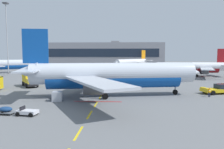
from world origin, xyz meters
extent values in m
plane|color=slate|center=(40.00, 40.00, 0.00)|extent=(400.00, 400.00, 0.00)
cube|color=yellow|center=(18.00, 7.25, 0.00)|extent=(0.24, 4.00, 0.01)
cube|color=yellow|center=(18.00, 14.01, 0.00)|extent=(0.24, 4.00, 0.01)
cube|color=yellow|center=(18.00, 20.07, 0.00)|extent=(0.24, 4.00, 0.01)
cube|color=yellow|center=(18.00, 26.25, 0.00)|extent=(0.24, 4.00, 0.01)
cube|color=yellow|center=(18.00, 32.05, 0.00)|extent=(0.24, 4.00, 0.01)
cube|color=yellow|center=(18.00, 38.31, 0.00)|extent=(0.24, 4.00, 0.01)
cube|color=yellow|center=(18.00, 45.05, 0.00)|extent=(0.24, 4.00, 0.01)
cube|color=yellow|center=(18.00, 52.40, 0.00)|extent=(0.24, 4.00, 0.01)
cube|color=yellow|center=(18.00, 58.28, 0.00)|extent=(0.24, 4.00, 0.01)
cube|color=yellow|center=(18.00, 64.31, 0.00)|extent=(0.24, 4.00, 0.01)
cube|color=yellow|center=(18.00, 71.15, 0.00)|extent=(0.24, 4.00, 0.01)
cube|color=yellow|center=(18.00, 77.55, 0.00)|extent=(0.24, 4.00, 0.01)
cube|color=yellow|center=(18.00, 83.58, 0.00)|extent=(0.24, 4.00, 0.01)
cube|color=#B21414|center=(18.00, 22.00, 0.00)|extent=(8.00, 0.40, 0.01)
cylinder|color=silver|center=(20.50, 27.07, 4.30)|extent=(30.28, 9.28, 3.80)
cylinder|color=#0F479E|center=(20.50, 27.07, 3.26)|extent=(24.72, 7.95, 3.50)
cone|color=silver|center=(35.29, 29.84, 4.30)|extent=(4.13, 4.31, 3.72)
cone|color=silver|center=(5.02, 24.17, 4.78)|extent=(4.72, 3.95, 3.23)
cube|color=#192333|center=(34.26, 29.65, 4.97)|extent=(2.10, 3.10, 0.60)
cube|color=#0F479E|center=(6.74, 24.49, 9.20)|extent=(4.39, 1.16, 6.00)
cube|color=silver|center=(5.46, 27.51, 5.06)|extent=(4.32, 6.88, 0.24)
cube|color=silver|center=(6.64, 21.22, 5.06)|extent=(4.32, 6.88, 0.24)
cube|color=#B7BCC6|center=(15.03, 34.69, 3.83)|extent=(7.31, 17.53, 0.36)
cube|color=#B7BCC6|center=(18.16, 17.98, 3.83)|extent=(12.64, 17.13, 0.36)
cylinder|color=#4C4F54|center=(15.43, 31.72, 2.38)|extent=(3.53, 2.65, 2.10)
cylinder|color=black|center=(17.00, 32.01, 2.38)|extent=(0.45, 1.78, 1.79)
cylinder|color=#4C4F54|center=(17.46, 20.90, 2.38)|extent=(3.53, 2.65, 2.10)
cylinder|color=black|center=(19.03, 21.20, 2.38)|extent=(0.45, 1.78, 1.79)
cylinder|color=gray|center=(32.20, 29.26, 1.83)|extent=(0.28, 0.28, 2.67)
cylinder|color=black|center=(32.20, 29.26, 0.50)|extent=(1.02, 0.46, 0.99)
cylinder|color=gray|center=(18.05, 29.26, 1.86)|extent=(0.28, 0.28, 2.61)
cylinder|color=black|center=(17.99, 29.60, 0.55)|extent=(1.15, 0.55, 1.10)
cylinder|color=black|center=(18.12, 28.91, 0.55)|extent=(1.15, 0.55, 1.10)
cylinder|color=gray|center=(19.01, 24.15, 1.86)|extent=(0.28, 0.28, 2.61)
cylinder|color=black|center=(18.95, 24.49, 0.55)|extent=(1.15, 0.55, 1.10)
cylinder|color=black|center=(19.08, 23.80, 0.55)|extent=(1.15, 0.55, 1.10)
cube|color=yellow|center=(40.75, 30.87, 0.70)|extent=(6.51, 4.20, 0.60)
cube|color=#192333|center=(41.79, 31.13, 1.45)|extent=(2.85, 2.66, 0.90)
cube|color=yellow|center=(38.19, 30.21, 1.12)|extent=(1.30, 2.61, 0.24)
sphere|color=orange|center=(41.79, 31.13, 2.00)|extent=(0.16, 0.16, 0.16)
cylinder|color=black|center=(39.23, 29.03, 0.45)|extent=(0.97, 0.61, 0.90)
cylinder|color=black|center=(38.54, 31.75, 0.45)|extent=(0.97, 0.61, 0.90)
cylinder|color=black|center=(42.26, 32.70, 0.45)|extent=(0.97, 0.61, 0.90)
cylinder|color=silver|center=(-29.97, 76.20, 3.76)|extent=(23.86, 17.08, 3.32)
cylinder|color=#0F479E|center=(-29.97, 76.20, 2.84)|extent=(19.62, 14.20, 3.05)
cone|color=silver|center=(-18.94, 83.35, 3.76)|extent=(4.33, 4.39, 3.25)
cube|color=#192333|center=(-19.71, 82.85, 4.34)|extent=(2.53, 2.85, 0.52)
cylinder|color=gray|center=(-21.25, 81.85, 1.60)|extent=(0.24, 0.24, 2.33)
cylinder|color=black|center=(-21.25, 81.85, 0.43)|extent=(0.86, 0.68, 0.86)
cylinder|color=white|center=(45.43, 66.47, 3.42)|extent=(24.03, 4.11, 3.02)
cylinder|color=maroon|center=(45.43, 66.47, 2.59)|extent=(19.57, 3.67, 2.78)
cone|color=white|center=(33.49, 65.92, 3.42)|extent=(2.91, 3.08, 2.96)
cube|color=#192333|center=(34.32, 65.96, 3.95)|extent=(1.37, 2.32, 0.48)
cube|color=maroon|center=(56.55, 66.98, 7.31)|extent=(3.51, 0.45, 4.77)
cube|color=white|center=(56.98, 69.55, 4.02)|extent=(2.77, 5.20, 0.19)
cube|color=#B7BCC6|center=(48.90, 59.87, 3.04)|extent=(7.53, 14.03, 0.29)
cube|color=#B7BCC6|center=(48.28, 73.37, 3.04)|extent=(8.58, 13.96, 0.29)
cylinder|color=#4C4F54|center=(48.91, 62.26, 1.89)|extent=(2.62, 1.78, 1.67)
cylinder|color=black|center=(47.64, 62.20, 1.89)|extent=(0.16, 1.42, 1.42)
cylinder|color=#4C4F54|center=(48.51, 70.99, 1.89)|extent=(2.62, 1.78, 1.67)
cylinder|color=black|center=(47.24, 70.93, 1.89)|extent=(0.16, 1.42, 1.42)
cylinder|color=gray|center=(35.99, 66.04, 1.45)|extent=(0.22, 0.22, 2.12)
cylinder|color=black|center=(35.99, 66.04, 0.39)|extent=(0.80, 0.26, 0.79)
cylinder|color=gray|center=(47.12, 64.48, 1.47)|extent=(0.22, 0.22, 2.07)
cylinder|color=black|center=(47.13, 64.20, 0.44)|extent=(0.89, 0.32, 0.87)
cylinder|color=black|center=(47.10, 64.76, 0.44)|extent=(0.89, 0.32, 0.87)
cylinder|color=gray|center=(46.93, 68.61, 1.47)|extent=(0.22, 0.22, 2.07)
cylinder|color=black|center=(46.94, 68.33, 0.44)|extent=(0.89, 0.32, 0.87)
cylinder|color=black|center=(46.91, 68.89, 0.44)|extent=(0.89, 0.32, 0.87)
cylinder|color=white|center=(25.76, 108.26, 3.55)|extent=(17.59, 21.67, 3.14)
cylinder|color=orange|center=(25.76, 108.26, 2.69)|extent=(14.58, 17.84, 2.89)
cone|color=white|center=(18.21, 98.38, 3.55)|extent=(4.20, 4.17, 3.08)
cone|color=white|center=(33.66, 118.60, 3.94)|extent=(4.23, 4.38, 2.67)
cube|color=#192333|center=(18.74, 99.07, 4.10)|extent=(2.67, 2.48, 0.50)
cube|color=orange|center=(32.78, 117.45, 7.60)|extent=(2.44, 3.07, 4.96)
cube|color=white|center=(35.23, 116.30, 4.18)|extent=(5.81, 5.31, 0.20)
cube|color=white|center=(31.03, 119.51, 4.18)|extent=(5.81, 5.31, 0.20)
cube|color=#B7BCC6|center=(33.33, 106.60, 3.16)|extent=(11.03, 13.91, 0.30)
cube|color=#B7BCC6|center=(22.17, 115.13, 3.16)|extent=(14.58, 8.13, 0.30)
cylinder|color=#4C4F54|center=(31.44, 108.21, 1.96)|extent=(2.98, 3.15, 1.73)
cylinder|color=black|center=(30.64, 107.16, 1.96)|extent=(1.23, 0.97, 1.47)
cylinder|color=#4C4F54|center=(24.22, 113.72, 1.96)|extent=(2.98, 3.15, 1.73)
cylinder|color=black|center=(23.42, 112.67, 1.96)|extent=(1.23, 0.97, 1.47)
cylinder|color=gray|center=(19.79, 100.45, 1.51)|extent=(0.23, 0.23, 2.20)
cylinder|color=black|center=(19.79, 100.45, 0.41)|extent=(0.68, 0.79, 0.82)
cylinder|color=gray|center=(28.47, 108.27, 1.53)|extent=(0.23, 0.23, 2.16)
cylinder|color=black|center=(28.70, 108.09, 0.45)|extent=(0.78, 0.90, 0.91)
cylinder|color=black|center=(28.24, 108.44, 0.45)|extent=(0.78, 0.90, 0.91)
cylinder|color=gray|center=(25.06, 110.87, 1.53)|extent=(0.23, 0.23, 2.16)
cylinder|color=black|center=(25.29, 110.70, 0.45)|extent=(0.78, 0.90, 0.91)
cylinder|color=black|center=(24.83, 111.05, 0.45)|extent=(0.78, 0.90, 0.91)
cube|color=black|center=(-0.50, 38.03, 0.74)|extent=(6.03, 7.09, 0.60)
cube|color=yellow|center=(0.85, 36.16, 1.59)|extent=(3.26, 3.28, 1.10)
cube|color=#192333|center=(1.52, 35.22, 1.69)|extent=(1.59, 1.17, 0.64)
cube|color=yellow|center=(-1.07, 38.83, 2.09)|extent=(4.73, 5.27, 2.10)
cylinder|color=black|center=(1.78, 36.91, 0.48)|extent=(0.79, 0.94, 0.96)
cylinder|color=black|center=(-0.17, 35.51, 0.48)|extent=(0.79, 0.94, 0.96)
cylinder|color=black|center=(-0.83, 40.55, 0.48)|extent=(0.79, 0.94, 0.96)
cylinder|color=black|center=(-2.78, 39.15, 0.48)|extent=(0.79, 0.94, 0.96)
cube|color=silver|center=(10.09, 13.17, 0.46)|extent=(2.76, 1.73, 0.44)
cube|color=black|center=(9.44, 13.25, 0.86)|extent=(0.27, 1.13, 0.56)
cylinder|color=black|center=(11.08, 13.74, 0.28)|extent=(0.58, 0.25, 0.56)
cylinder|color=black|center=(10.90, 12.35, 0.28)|extent=(0.58, 0.25, 0.56)
cylinder|color=black|center=(9.28, 13.98, 0.28)|extent=(0.58, 0.25, 0.56)
cylinder|color=black|center=(9.09, 12.59, 0.28)|extent=(0.58, 0.25, 0.56)
cube|color=slate|center=(7.01, 13.58, 0.28)|extent=(2.58, 1.80, 0.12)
ellipsoid|color=navy|center=(7.01, 13.58, 0.66)|extent=(1.97, 1.43, 0.64)
cylinder|color=black|center=(7.10, 14.25, 0.22)|extent=(0.45, 0.20, 0.44)
cylinder|color=black|center=(6.93, 12.91, 0.22)|extent=(0.45, 0.20, 0.44)
cylinder|color=#191E38|center=(37.99, 27.16, 0.44)|extent=(0.16, 0.16, 0.88)
cylinder|color=#191E38|center=(37.75, 27.17, 0.44)|extent=(0.16, 0.16, 0.88)
cube|color=orange|center=(37.87, 27.16, 1.21)|extent=(0.53, 0.50, 0.66)
cube|color=silver|center=(37.87, 27.16, 1.24)|extent=(0.55, 0.51, 0.06)
sphere|color=tan|center=(37.87, 27.16, 1.66)|extent=(0.24, 0.24, 0.24)
cylinder|color=orange|center=(38.13, 27.33, 1.24)|extent=(0.09, 0.09, 0.59)
cylinder|color=orange|center=(37.61, 27.00, 1.24)|extent=(0.09, 0.09, 0.59)
cube|color=#B7BCC6|center=(11.23, 22.03, 0.80)|extent=(1.82, 1.79, 1.60)
cube|color=silver|center=(11.23, 22.03, 0.80)|extent=(1.61, 0.29, 1.36)
cylinder|color=slate|center=(-23.84, 71.15, 0.30)|extent=(0.70, 0.70, 0.60)
cylinder|color=#9EA0A5|center=(-23.84, 71.15, 13.55)|extent=(0.36, 0.36, 27.10)
cube|color=#3F3F44|center=(-23.84, 71.15, 27.35)|extent=(1.80, 1.80, 0.50)
cube|color=gray|center=(0.16, 150.96, 7.89)|extent=(97.10, 26.37, 15.78)
cube|color=#192333|center=(0.16, 137.72, 8.68)|extent=(89.33, 0.12, 5.68)
cube|color=gray|center=(14.73, 150.96, 16.58)|extent=(6.00, 5.00, 1.60)
camera|label=1|loc=(22.67, -13.97, 7.81)|focal=35.72mm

